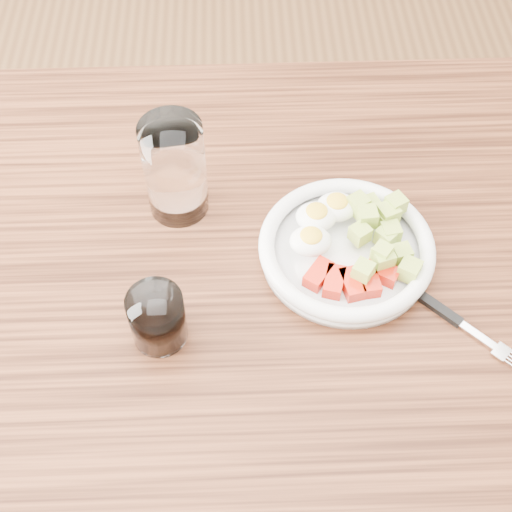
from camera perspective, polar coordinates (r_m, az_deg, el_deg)
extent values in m
plane|color=brown|center=(1.68, 0.37, -16.52)|extent=(4.00, 4.00, 0.00)
cube|color=brown|center=(1.00, 0.59, -2.12)|extent=(1.50, 0.90, 0.04)
cylinder|color=white|center=(1.01, 7.17, 0.15)|extent=(0.24, 0.24, 0.01)
torus|color=white|center=(0.99, 7.27, 0.76)|extent=(0.25, 0.25, 0.02)
cube|color=red|center=(0.96, 5.02, -1.47)|extent=(0.05, 0.05, 0.02)
cube|color=red|center=(0.96, 6.27, -2.07)|extent=(0.04, 0.05, 0.02)
cube|color=red|center=(0.96, 7.67, -2.24)|extent=(0.03, 0.05, 0.02)
cube|color=red|center=(0.96, 9.00, -1.97)|extent=(0.03, 0.05, 0.02)
cube|color=red|center=(0.97, 10.05, -1.30)|extent=(0.05, 0.04, 0.02)
ellipsoid|color=white|center=(1.00, 4.84, 3.15)|extent=(0.06, 0.05, 0.03)
ellipsoid|color=yellow|center=(1.00, 4.89, 3.62)|extent=(0.03, 0.03, 0.01)
ellipsoid|color=white|center=(1.02, 6.46, 3.92)|extent=(0.06, 0.05, 0.03)
ellipsoid|color=yellow|center=(1.01, 6.52, 4.39)|extent=(0.03, 0.03, 0.01)
ellipsoid|color=white|center=(0.98, 4.39, 1.19)|extent=(0.06, 0.05, 0.03)
ellipsoid|color=yellow|center=(0.97, 4.44, 1.65)|extent=(0.03, 0.03, 0.01)
cube|color=#B5C84D|center=(0.97, 12.18, -1.09)|extent=(0.04, 0.04, 0.03)
cube|color=#B5C84D|center=(1.00, 8.89, 3.12)|extent=(0.03, 0.03, 0.03)
cube|color=#B5C84D|center=(0.96, 10.06, 0.28)|extent=(0.03, 0.03, 0.02)
cube|color=#B5C84D|center=(1.02, 10.37, 2.99)|extent=(0.03, 0.03, 0.03)
cube|color=#B5C84D|center=(0.96, 8.49, -1.63)|extent=(0.03, 0.03, 0.02)
cube|color=#B5C84D|center=(0.97, 10.11, -0.19)|extent=(0.03, 0.03, 0.03)
cube|color=#B5C84D|center=(1.02, 8.17, 4.12)|extent=(0.03, 0.03, 0.03)
cube|color=#B5C84D|center=(1.02, 11.11, 4.09)|extent=(0.03, 0.03, 0.02)
cube|color=#B5C84D|center=(1.02, 10.51, 3.34)|extent=(0.04, 0.04, 0.03)
cube|color=#B5C84D|center=(1.00, 10.43, 1.55)|extent=(0.04, 0.04, 0.03)
cube|color=#B5C84D|center=(1.02, 9.09, 4.03)|extent=(0.03, 0.03, 0.02)
cube|color=#B5C84D|center=(1.04, 10.76, 3.67)|extent=(0.03, 0.03, 0.02)
cube|color=#B5C84D|center=(0.95, 8.57, -1.19)|extent=(0.03, 0.03, 0.02)
cube|color=#B5C84D|center=(0.99, 8.32, 1.79)|extent=(0.03, 0.03, 0.02)
cube|color=#B5C84D|center=(0.98, 11.57, 0.17)|extent=(0.03, 0.03, 0.02)
cube|color=#B5C84D|center=(1.00, 10.71, 1.88)|extent=(0.03, 0.03, 0.02)
cube|color=black|center=(0.98, 13.77, -3.63)|extent=(0.08, 0.08, 0.01)
cube|color=silver|center=(0.97, 17.44, -6.17)|extent=(0.05, 0.05, 0.00)
cube|color=silver|center=(0.97, 19.03, -7.25)|extent=(0.03, 0.03, 0.00)
cylinder|color=white|center=(1.01, -6.51, 6.93)|extent=(0.09, 0.09, 0.16)
cylinder|color=white|center=(0.91, -7.91, -4.92)|extent=(0.07, 0.07, 0.08)
cylinder|color=black|center=(0.91, -7.89, -4.99)|extent=(0.06, 0.06, 0.07)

